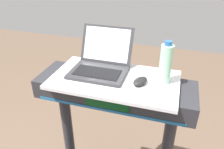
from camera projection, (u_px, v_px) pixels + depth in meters
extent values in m
cylinder|color=#28282D|center=(69.00, 136.00, 1.59)|extent=(0.07, 0.07, 0.82)
cube|color=#28282D|center=(115.00, 89.00, 1.28)|extent=(0.90, 0.28, 0.11)
cube|color=#0C3F19|center=(107.00, 104.00, 1.16)|extent=(0.24, 0.01, 0.06)
cube|color=#1E598C|center=(107.00, 110.00, 1.18)|extent=(0.81, 0.00, 0.02)
cube|color=silver|center=(115.00, 80.00, 1.25)|extent=(0.70, 0.39, 0.02)
cube|color=#2D2D30|center=(98.00, 73.00, 1.28)|extent=(0.32, 0.23, 0.02)
cube|color=black|center=(97.00, 72.00, 1.26)|extent=(0.26, 0.12, 0.00)
cube|color=#2D2D30|center=(107.00, 44.00, 1.36)|extent=(0.32, 0.10, 0.21)
cube|color=white|center=(106.00, 44.00, 1.35)|extent=(0.28, 0.08, 0.18)
ellipsoid|color=black|center=(140.00, 81.00, 1.18)|extent=(0.09, 0.12, 0.03)
cylinder|color=#9EDBB2|center=(166.00, 64.00, 1.15)|extent=(0.07, 0.07, 0.21)
cylinder|color=#2659A5|center=(168.00, 43.00, 1.10)|extent=(0.04, 0.04, 0.02)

